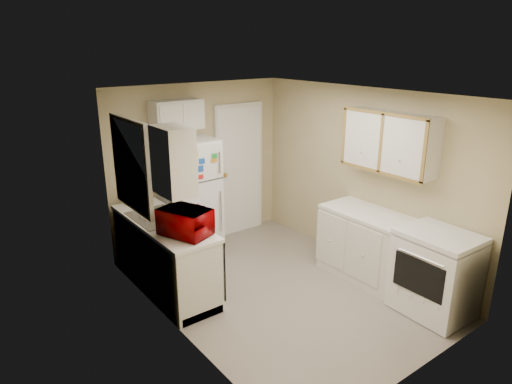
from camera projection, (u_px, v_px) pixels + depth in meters
floor at (280, 290)px, 5.68m from camera, size 3.80×3.80×0.00m
ceiling at (284, 94)px, 4.93m from camera, size 3.80×3.80×0.00m
wall_left at (174, 226)px, 4.50m from camera, size 3.80×3.80×0.00m
wall_right at (362, 178)px, 6.11m from camera, size 3.80×3.80×0.00m
wall_back at (199, 165)px, 6.74m from camera, size 2.80×2.80×0.00m
wall_front at (426, 257)px, 3.86m from camera, size 2.80×2.80×0.00m
left_counter at (165, 255)px, 5.59m from camera, size 0.60×1.80×0.90m
dishwasher at (211, 263)px, 5.29m from camera, size 0.03×0.58×0.72m
sink at (157, 220)px, 5.58m from camera, size 0.54×0.74×0.16m
microwave at (186, 222)px, 5.01m from camera, size 0.62×0.49×0.36m
soap_bottle at (134, 198)px, 5.94m from camera, size 0.10×0.11×0.21m
window_blinds at (132, 165)px, 5.20m from camera, size 0.10×0.98×1.08m
upper_cabinet_left at (173, 161)px, 4.57m from camera, size 0.30×0.45×0.70m
refrigerator at (190, 198)px, 6.42m from camera, size 0.72×0.71×1.69m
cabinet_over_fridge at (177, 115)px, 6.15m from camera, size 0.70×0.30×0.40m
interior_door at (239, 170)px, 7.17m from camera, size 0.86×0.06×2.08m
right_counter at (392, 256)px, 5.56m from camera, size 0.60×2.00×0.90m
stove at (435, 273)px, 5.07m from camera, size 0.68×0.82×0.98m
upper_cabinet_right at (390, 142)px, 5.45m from camera, size 0.30×1.20×0.70m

